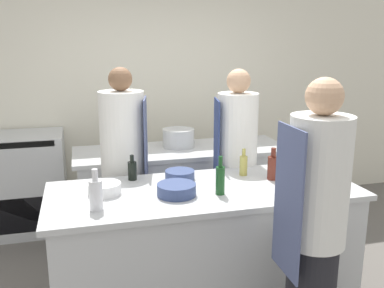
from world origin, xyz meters
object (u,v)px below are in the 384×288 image
(bottle_wine, at_px, (293,160))
(bottle_sauce, at_px, (132,170))
(oven_range, at_px, (20,184))
(chef_at_stove, at_px, (124,172))
(chef_at_prep_near, at_px, (314,231))
(bowl_mixing_large, at_px, (180,175))
(bottle_cooking_oil, at_px, (220,179))
(bowl_prep_small, at_px, (105,189))
(bottle_water, at_px, (96,194))
(chef_at_pass_far, at_px, (236,169))
(bottle_olive_oil, at_px, (273,167))
(bottle_vinegar, at_px, (243,165))
(stockpot, at_px, (178,138))
(bowl_ceramic_blue, at_px, (177,190))

(bottle_wine, height_order, bottle_sauce, bottle_wine)
(oven_range, relative_size, chef_at_stove, 0.59)
(chef_at_prep_near, distance_m, bowl_mixing_large, 1.17)
(chef_at_stove, distance_m, bottle_cooking_oil, 1.03)
(bottle_wine, xyz_separation_m, bottle_cooking_oil, (-0.70, -0.26, -0.02))
(bowl_prep_small, bearing_deg, bottle_cooking_oil, -15.32)
(bottle_wine, height_order, bottle_cooking_oil, bottle_wine)
(bottle_water, height_order, bowl_mixing_large, bottle_water)
(oven_range, height_order, chef_at_pass_far, chef_at_pass_far)
(bottle_olive_oil, bearing_deg, bottle_vinegar, 138.49)
(bottle_sauce, xyz_separation_m, bowl_prep_small, (-0.23, -0.26, -0.04))
(bottle_cooking_oil, distance_m, bottle_water, 0.85)
(bottle_cooking_oil, distance_m, bowl_mixing_large, 0.45)
(bottle_cooking_oil, height_order, bottle_sauce, bottle_cooking_oil)
(chef_at_pass_far, distance_m, stockpot, 0.79)
(chef_at_prep_near, bearing_deg, chef_at_pass_far, 0.72)
(bottle_water, xyz_separation_m, stockpot, (0.88, 1.47, -0.02))
(chef_at_pass_far, height_order, bowl_prep_small, chef_at_pass_far)
(bottle_olive_oil, bearing_deg, bowl_mixing_large, 164.55)
(bottle_water, bearing_deg, bottle_olive_oil, 11.40)
(chef_at_stove, distance_m, bowl_prep_small, 0.66)
(oven_range, distance_m, chef_at_prep_near, 3.20)
(chef_at_prep_near, height_order, chef_at_pass_far, chef_at_prep_near)
(bottle_olive_oil, bearing_deg, bottle_sauce, 165.62)
(chef_at_stove, bearing_deg, bowl_prep_small, -6.48)
(bowl_mixing_large, bearing_deg, chef_at_stove, 131.19)
(chef_at_stove, bearing_deg, bottle_vinegar, 73.83)
(bowl_mixing_large, bearing_deg, stockpot, 77.33)
(bottle_vinegar, relative_size, bottle_water, 0.80)
(bowl_mixing_large, bearing_deg, bottle_water, -144.74)
(chef_at_pass_far, relative_size, bowl_prep_small, 7.64)
(bottle_wine, distance_m, bowl_prep_small, 1.48)
(chef_at_prep_near, height_order, bowl_prep_small, chef_at_prep_near)
(chef_at_prep_near, xyz_separation_m, bottle_cooking_oil, (-0.37, 0.63, 0.14))
(bottle_olive_oil, xyz_separation_m, bottle_cooking_oil, (-0.50, -0.21, 0.01))
(bottle_vinegar, xyz_separation_m, bottle_water, (-1.16, -0.43, 0.02))
(oven_range, bearing_deg, bowl_ceramic_blue, -55.61)
(chef_at_prep_near, height_order, bottle_olive_oil, chef_at_prep_near)
(bowl_ceramic_blue, height_order, stockpot, stockpot)
(bowl_ceramic_blue, bearing_deg, oven_range, 124.39)
(bottle_cooking_oil, bearing_deg, bottle_sauce, 139.28)
(chef_at_prep_near, xyz_separation_m, chef_at_stove, (-0.94, 1.46, -0.01))
(bottle_cooking_oil, height_order, stockpot, bottle_cooking_oil)
(bottle_sauce, bearing_deg, bottle_cooking_oil, -40.72)
(chef_at_pass_far, distance_m, bottle_sauce, 0.98)
(chef_at_prep_near, xyz_separation_m, stockpot, (-0.34, 2.03, 0.13))
(bowl_ceramic_blue, bearing_deg, stockpot, 76.20)
(bottle_olive_oil, relative_size, stockpot, 0.79)
(chef_at_prep_near, bearing_deg, bottle_water, 66.70)
(bottle_vinegar, xyz_separation_m, bowl_ceramic_blue, (-0.62, -0.31, -0.04))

